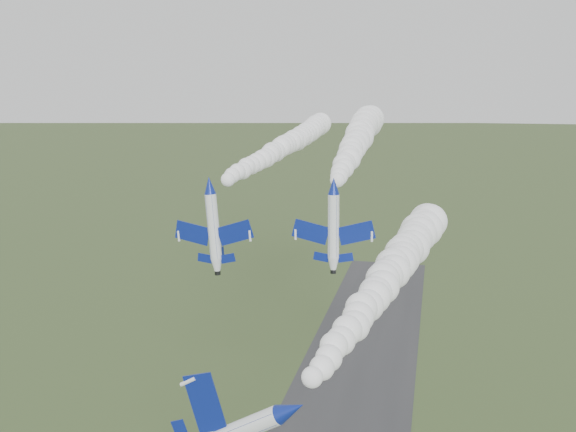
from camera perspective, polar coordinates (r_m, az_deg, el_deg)
name	(u,v)px	position (r m, az deg, el deg)	size (l,w,h in m)	color
jet_lead	(291,410)	(49.26, 0.25, -16.88)	(5.88, 13.20, 9.41)	white
smoke_trail_jet_lead	(390,273)	(78.42, 9.04, -5.01)	(5.68, 60.30, 5.68)	white
jet_pair_left	(209,185)	(76.60, -7.03, 2.74)	(10.09, 12.08, 3.01)	white
smoke_trail_jet_pair_left	(285,145)	(106.28, -0.25, 6.30)	(4.44, 57.62, 4.44)	white
jet_pair_right	(334,186)	(72.25, 4.08, 2.70)	(9.39, 11.22, 2.76)	white
smoke_trail_jet_pair_right	(358,140)	(107.14, 6.20, 6.72)	(5.84, 66.88, 5.84)	white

